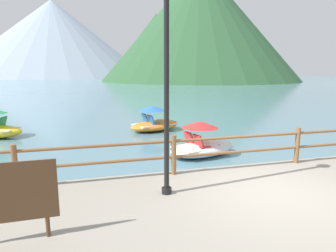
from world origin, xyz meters
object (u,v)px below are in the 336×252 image
sign_board (14,193)px  lamp_post (167,53)px  pedal_boat_2 (154,122)px  pedal_boat_0 (202,144)px

sign_board → lamp_post: bearing=23.1°
lamp_post → pedal_boat_2: 8.77m
lamp_post → pedal_boat_2: size_ratio=1.67×
sign_board → pedal_boat_2: size_ratio=0.43×
lamp_post → pedal_boat_2: bearing=79.0°
lamp_post → sign_board: lamp_post is taller
lamp_post → sign_board: (-2.52, -1.07, -2.02)m
sign_board → pedal_boat_0: sign_board is taller
pedal_boat_0 → sign_board: bearing=-135.1°
pedal_boat_2 → lamp_post: bearing=-101.0°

